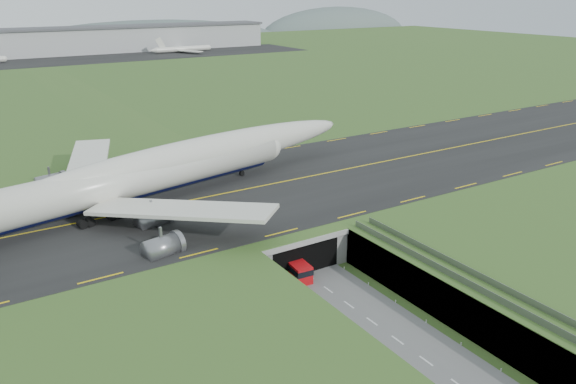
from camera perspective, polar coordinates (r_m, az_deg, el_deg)
ground at (r=83.26m, az=4.92°, el=-10.56°), size 900.00×900.00×0.00m
airfield_deck at (r=81.79m, az=4.99°, el=-8.75°), size 800.00×800.00×6.00m
trench_road at (r=78.27m, az=8.28°, el=-12.79°), size 12.00×75.00×0.20m
taxiway at (r=106.33m, az=-5.64°, el=-0.01°), size 800.00×44.00×0.18m
tunnel_portal at (r=94.05m, az=-1.11°, el=-4.46°), size 17.00×22.30×6.00m
guideway at (r=76.07m, az=20.73°, el=-10.44°), size 3.00×53.00×7.05m
jumbo_jet at (r=102.80m, az=-13.62°, el=1.97°), size 94.60×60.04×20.28m
shuttle_tram at (r=87.35m, az=0.70°, el=-7.73°), size 3.24×7.28×2.90m
cargo_terminal at (r=360.15m, az=-25.64°, el=13.50°), size 320.00×67.00×15.60m
distant_hills at (r=500.95m, az=-19.92°, el=13.43°), size 700.00×91.00×60.00m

